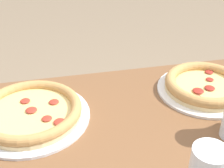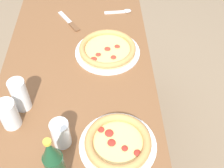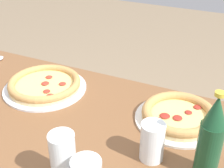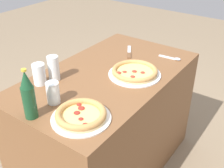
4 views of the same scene
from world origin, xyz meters
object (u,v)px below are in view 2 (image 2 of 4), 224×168
glass_lemonade (61,134)px  knife (70,22)px  pizza_margherita (107,49)px  pizza_salami (118,143)px  glass_cola (20,96)px  beer_bottle (54,164)px  glass_iced_tea (9,115)px  spoon (122,11)px

glass_lemonade → knife: bearing=-178.4°
pizza_margherita → pizza_salami: bearing=2.5°
glass_cola → beer_bottle: 0.36m
pizza_salami → glass_lemonade: size_ratio=2.45×
glass_iced_tea → spoon: glass_iced_tea is taller
pizza_margherita → pizza_salami: (0.51, 0.02, 0.00)m
pizza_margherita → glass_cola: bearing=-47.9°
glass_cola → pizza_salami: bearing=62.2°
pizza_salami → spoon: bearing=175.1°
glass_cola → glass_iced_tea: size_ratio=1.19×
glass_lemonade → spoon: glass_lemonade is taller
pizza_salami → knife: pizza_salami is taller
beer_bottle → knife: bearing=-178.6°
beer_bottle → spoon: (-0.97, 0.27, -0.11)m
pizza_margherita → spoon: pizza_margherita is taller
pizza_salami → glass_iced_tea: (-0.11, -0.40, 0.03)m
pizza_salami → glass_iced_tea: glass_iced_tea is taller
glass_lemonade → spoon: 0.87m
beer_bottle → glass_lemonade: bearing=-179.6°
glass_iced_tea → pizza_salami: bearing=74.3°
beer_bottle → knife: (-0.88, -0.02, -0.12)m
glass_lemonade → glass_iced_tea: 0.22m
glass_iced_tea → knife: glass_iced_tea is taller
glass_iced_tea → knife: 0.67m
glass_lemonade → beer_bottle: (0.14, 0.00, 0.07)m
glass_lemonade → glass_cola: (-0.17, -0.17, 0.02)m
glass_cola → beer_bottle: bearing=28.4°
glass_lemonade → glass_iced_tea: bearing=-114.1°
beer_bottle → pizza_margherita: bearing=164.3°
pizza_margherita → beer_bottle: bearing=-15.7°
glass_iced_tea → glass_lemonade: bearing=65.9°
pizza_salami → spoon: pizza_salami is taller
pizza_margherita → glass_iced_tea: glass_iced_tea is taller
glass_cola → spoon: (-0.65, 0.44, -0.06)m
glass_iced_tea → beer_bottle: (0.23, 0.20, 0.06)m
pizza_salami → pizza_margherita: bearing=-177.5°
glass_cola → spoon: bearing=145.9°
pizza_salami → spoon: 0.85m
beer_bottle → spoon: bearing=164.3°
beer_bottle → spoon: beer_bottle is taller
pizza_salami → knife: bearing=-163.8°
pizza_margherita → spoon: bearing=164.4°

